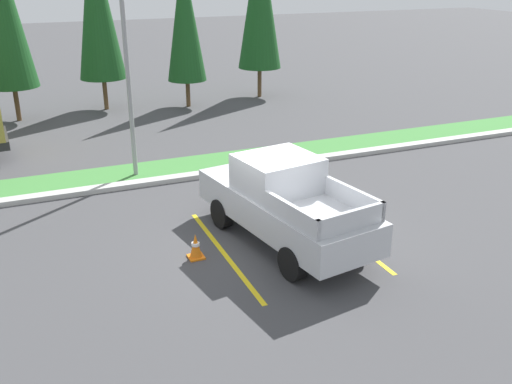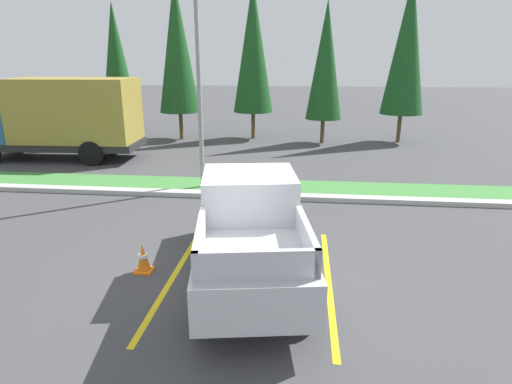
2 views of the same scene
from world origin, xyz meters
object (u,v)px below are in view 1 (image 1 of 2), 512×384
at_px(street_light, 127,52).
at_px(cypress_tree_right_inner, 185,17).
at_px(cypress_tree_left_inner, 1,5).
at_px(traffic_cone, 196,246).
at_px(pickup_truck_main, 283,202).
at_px(cypress_tree_center, 96,3).

distance_m(street_light, cypress_tree_right_inner, 9.73).
xyz_separation_m(cypress_tree_left_inner, traffic_cone, (3.32, -14.85, -4.46)).
bearing_deg(street_light, traffic_cone, -88.72).
xyz_separation_m(cypress_tree_left_inner, cypress_tree_right_inner, (7.48, -0.29, -0.70)).
bearing_deg(cypress_tree_right_inner, pickup_truck_main, -97.65).
height_order(street_light, traffic_cone, street_light).
height_order(street_light, cypress_tree_left_inner, cypress_tree_left_inner).
bearing_deg(street_light, cypress_tree_center, 86.31).
height_order(pickup_truck_main, cypress_tree_center, cypress_tree_center).
bearing_deg(cypress_tree_left_inner, cypress_tree_right_inner, -2.21).
distance_m(cypress_tree_left_inner, traffic_cone, 15.86).
relative_size(street_light, traffic_cone, 11.18).
bearing_deg(street_light, cypress_tree_left_inner, 109.47).
height_order(cypress_tree_left_inner, cypress_tree_center, cypress_tree_left_inner).
distance_m(pickup_truck_main, traffic_cone, 2.33).
xyz_separation_m(street_light, traffic_cone, (0.13, -5.83, -3.61)).
height_order(cypress_tree_center, cypress_tree_right_inner, cypress_tree_center).
xyz_separation_m(cypress_tree_left_inner, cypress_tree_center, (3.81, 0.63, -0.06)).
relative_size(cypress_tree_left_inner, cypress_tree_right_inner, 1.17).
bearing_deg(cypress_tree_left_inner, cypress_tree_center, 9.40).
xyz_separation_m(pickup_truck_main, cypress_tree_center, (-1.71, 15.48, 3.65)).
distance_m(cypress_tree_center, cypress_tree_right_inner, 3.84).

